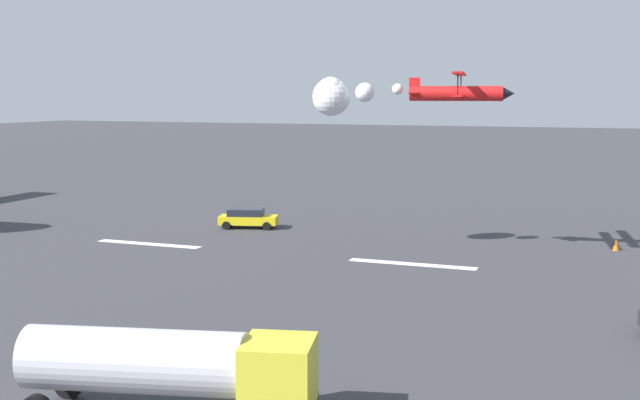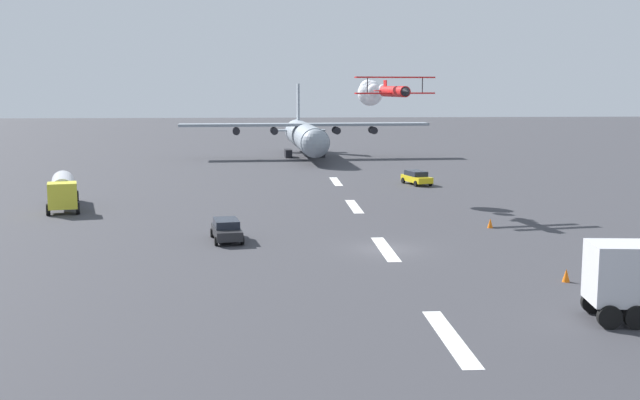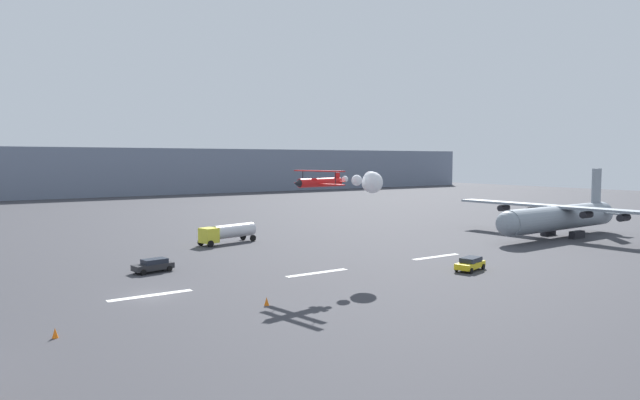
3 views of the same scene
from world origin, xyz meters
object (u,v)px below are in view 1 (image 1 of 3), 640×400
object	(u,v)px
fuel_tanker_truck	(172,365)
stunt_biplane_red	(364,94)
traffic_cone_far	(616,245)
followme_car_yellow	(248,218)

from	to	relation	value
fuel_tanker_truck	stunt_biplane_red	bearing A→B (deg)	-83.91
stunt_biplane_red	traffic_cone_far	distance (m)	19.74
followme_car_yellow	traffic_cone_far	bearing A→B (deg)	-178.72
fuel_tanker_truck	followme_car_yellow	xyz separation A→B (m)	(14.57, -34.97, -0.93)
stunt_biplane_red	followme_car_yellow	xyz separation A→B (m)	(11.51, -6.29, -9.56)
followme_car_yellow	traffic_cone_far	distance (m)	27.08
followme_car_yellow	stunt_biplane_red	bearing A→B (deg)	151.35
traffic_cone_far	stunt_biplane_red	bearing A→B (deg)	23.88
stunt_biplane_red	followme_car_yellow	size ratio (longest dim) A/B	2.66
stunt_biplane_red	followme_car_yellow	world-z (taller)	stunt_biplane_red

